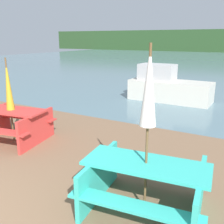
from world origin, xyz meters
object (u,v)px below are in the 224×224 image
Objects in this scene: picnic_table_red at (12,122)px; umbrella_white at (149,88)px; picnic_table_teal at (145,182)px; umbrella_gold at (8,86)px; boat at (167,87)px.

umbrella_white is at bearing -13.62° from picnic_table_red.
picnic_table_teal is at bearing 180.00° from umbrella_white.
picnic_table_teal is 4.14m from umbrella_gold.
umbrella_white reaches higher than umbrella_gold.
picnic_table_red is 0.58× the size of boat.
umbrella_white is at bearing 0.00° from picnic_table_teal.
picnic_table_red is at bearing 166.38° from picnic_table_teal.
umbrella_white is at bearing -73.26° from boat.
boat is (1.98, 6.11, 0.07)m from picnic_table_red.
picnic_table_red is 0.78× the size of umbrella_white.
umbrella_white is at bearing -13.62° from umbrella_gold.
picnic_table_teal is 4.04m from picnic_table_red.
boat is at bearing 72.04° from picnic_table_red.
picnic_table_teal is at bearing -73.26° from boat.
picnic_table_teal is 7.32m from boat.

